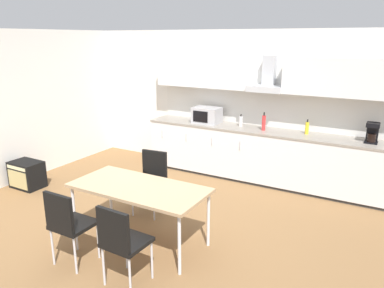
% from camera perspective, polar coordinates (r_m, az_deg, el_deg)
% --- Properties ---
extents(ground_plane, '(8.82, 7.78, 0.02)m').
position_cam_1_polar(ground_plane, '(5.06, -6.10, -12.57)').
color(ground_plane, brown).
extents(wall_back, '(7.06, 0.10, 2.53)m').
position_cam_1_polar(wall_back, '(6.86, 6.59, 6.34)').
color(wall_back, silver).
rests_on(wall_back, ground_plane).
extents(kitchen_counter, '(4.16, 0.63, 0.91)m').
position_cam_1_polar(kitchen_counter, '(6.50, 10.41, -1.69)').
color(kitchen_counter, '#333333').
rests_on(kitchen_counter, ground_plane).
extents(backsplash_tile, '(4.14, 0.02, 0.57)m').
position_cam_1_polar(backsplash_tile, '(6.59, 11.57, 5.13)').
color(backsplash_tile, silver).
rests_on(backsplash_tile, kitchen_counter).
extents(upper_wall_cabinets, '(4.14, 0.40, 0.58)m').
position_cam_1_polar(upper_wall_cabinets, '(6.35, 11.43, 10.41)').
color(upper_wall_cabinets, silver).
extents(microwave, '(0.48, 0.35, 0.28)m').
position_cam_1_polar(microwave, '(6.75, 2.26, 4.41)').
color(microwave, '#ADADB2').
rests_on(microwave, kitchen_counter).
extents(coffee_maker, '(0.18, 0.19, 0.30)m').
position_cam_1_polar(coffee_maker, '(6.06, 25.78, 1.58)').
color(coffee_maker, black).
rests_on(coffee_maker, kitchen_counter).
extents(bottle_red, '(0.06, 0.06, 0.30)m').
position_cam_1_polar(bottle_red, '(6.30, 10.88, 3.21)').
color(bottle_red, red).
rests_on(bottle_red, kitchen_counter).
extents(bottle_yellow, '(0.06, 0.06, 0.24)m').
position_cam_1_polar(bottle_yellow, '(6.22, 17.12, 2.37)').
color(bottle_yellow, yellow).
rests_on(bottle_yellow, kitchen_counter).
extents(bottle_white, '(0.06, 0.06, 0.21)m').
position_cam_1_polar(bottle_white, '(6.54, 7.46, 3.48)').
color(bottle_white, white).
rests_on(bottle_white, kitchen_counter).
extents(dining_table, '(1.62, 0.77, 0.72)m').
position_cam_1_polar(dining_table, '(4.45, -8.09, -6.93)').
color(dining_table, tan).
rests_on(dining_table, ground_plane).
extents(chair_near_left, '(0.40, 0.40, 0.87)m').
position_cam_1_polar(chair_near_left, '(4.24, -18.46, -11.03)').
color(chair_near_left, black).
rests_on(chair_near_left, ground_plane).
extents(chair_far_left, '(0.44, 0.44, 0.87)m').
position_cam_1_polar(chair_far_left, '(5.28, -6.19, -4.82)').
color(chair_far_left, black).
rests_on(chair_far_left, ground_plane).
extents(chair_near_right, '(0.41, 0.41, 0.87)m').
position_cam_1_polar(chair_near_right, '(3.78, -10.78, -13.94)').
color(chair_near_right, black).
rests_on(chair_near_right, ground_plane).
extents(guitar_amp, '(0.52, 0.37, 0.44)m').
position_cam_1_polar(guitar_amp, '(6.76, -23.85, -4.27)').
color(guitar_amp, black).
rests_on(guitar_amp, ground_plane).
extents(pendant_lamp, '(0.32, 0.32, 0.22)m').
position_cam_1_polar(pendant_lamp, '(4.15, -8.69, 7.41)').
color(pendant_lamp, silver).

